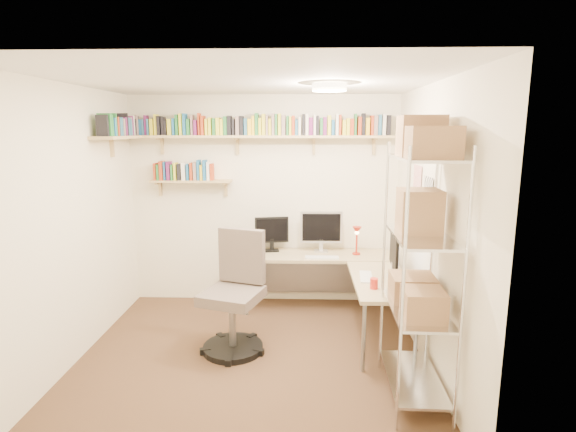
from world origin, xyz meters
name	(u,v)px	position (x,y,z in m)	size (l,w,h in m)	color
ground	(251,358)	(0.00, 0.00, 0.00)	(3.20, 3.20, 0.00)	#45281D
room_shell	(249,194)	(0.00, 0.00, 1.55)	(3.24, 3.04, 2.52)	#F5EBC7
wall_shelves	(227,136)	(-0.39, 1.30, 2.03)	(3.12, 1.09, 0.80)	tan
corner_desk	(322,260)	(0.69, 0.99, 0.66)	(1.78, 1.74, 1.16)	tan
office_chair	(235,301)	(-0.17, 0.20, 0.49)	(0.64, 0.65, 1.16)	black
wire_rack	(421,224)	(1.36, -0.52, 1.40)	(0.45, 0.88, 2.21)	silver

